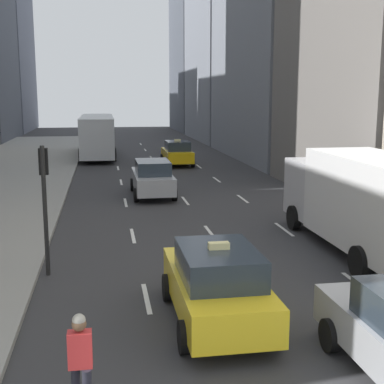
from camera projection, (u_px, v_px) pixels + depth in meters
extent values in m
cube|color=gray|center=(0.00, 181.00, 30.45)|extent=(8.00, 66.00, 0.15)
cube|color=white|center=(146.00, 298.00, 13.11)|extent=(0.12, 2.00, 0.01)
cube|color=white|center=(133.00, 236.00, 18.94)|extent=(0.12, 2.00, 0.01)
cube|color=white|center=(126.00, 203.00, 24.76)|extent=(0.12, 2.00, 0.01)
cube|color=white|center=(121.00, 182.00, 30.58)|extent=(0.12, 2.00, 0.01)
cube|color=white|center=(118.00, 168.00, 36.41)|extent=(0.12, 2.00, 0.01)
cube|color=white|center=(116.00, 158.00, 42.23)|extent=(0.12, 2.00, 0.01)
cube|color=white|center=(114.00, 150.00, 48.06)|extent=(0.12, 2.00, 0.01)
cube|color=white|center=(113.00, 144.00, 53.88)|extent=(0.12, 2.00, 0.01)
cube|color=white|center=(257.00, 291.00, 13.57)|extent=(0.12, 2.00, 0.01)
cube|color=white|center=(210.00, 232.00, 19.39)|extent=(0.12, 2.00, 0.01)
cube|color=white|center=(185.00, 201.00, 25.21)|extent=(0.12, 2.00, 0.01)
cube|color=white|center=(170.00, 181.00, 31.04)|extent=(0.12, 2.00, 0.01)
cube|color=white|center=(159.00, 167.00, 36.86)|extent=(0.12, 2.00, 0.01)
cube|color=white|center=(151.00, 157.00, 42.68)|extent=(0.12, 2.00, 0.01)
cube|color=white|center=(145.00, 150.00, 48.51)|extent=(0.12, 2.00, 0.01)
cube|color=white|center=(141.00, 144.00, 54.33)|extent=(0.12, 2.00, 0.01)
cube|color=white|center=(360.00, 285.00, 14.02)|extent=(0.12, 2.00, 0.01)
cube|color=white|center=(284.00, 229.00, 19.84)|extent=(0.12, 2.00, 0.01)
cube|color=white|center=(243.00, 199.00, 25.66)|extent=(0.12, 2.00, 0.01)
cube|color=white|center=(217.00, 180.00, 31.49)|extent=(0.12, 2.00, 0.01)
cube|color=white|center=(199.00, 166.00, 37.31)|extent=(0.12, 2.00, 0.01)
cube|color=white|center=(186.00, 157.00, 43.13)|extent=(0.12, 2.00, 0.01)
cube|color=white|center=(176.00, 149.00, 48.96)|extent=(0.12, 2.00, 0.01)
cube|color=white|center=(168.00, 144.00, 54.78)|extent=(0.12, 2.00, 0.01)
cube|color=slate|center=(5.00, 51.00, 72.81)|extent=(6.00, 16.51, 21.63)
cube|color=gray|center=(272.00, 57.00, 41.41)|extent=(6.00, 17.92, 15.59)
cube|color=#4C515B|center=(197.00, 21.00, 72.81)|extent=(6.00, 14.84, 29.69)
cube|color=yellow|center=(177.00, 155.00, 37.91)|extent=(1.80, 4.40, 0.76)
cube|color=#28333D|center=(177.00, 146.00, 37.52)|extent=(1.58, 2.29, 0.64)
cube|color=#F2E599|center=(177.00, 140.00, 37.45)|extent=(0.44, 0.20, 0.14)
cylinder|color=black|center=(162.00, 159.00, 39.15)|extent=(0.22, 0.66, 0.66)
cylinder|color=black|center=(187.00, 158.00, 39.44)|extent=(0.22, 0.66, 0.66)
cylinder|color=black|center=(167.00, 163.00, 36.50)|extent=(0.22, 0.66, 0.66)
cylinder|color=black|center=(193.00, 163.00, 36.79)|extent=(0.22, 0.66, 0.66)
cube|color=yellow|center=(216.00, 290.00, 11.68)|extent=(1.80, 4.40, 0.76)
cube|color=#28333D|center=(219.00, 263.00, 11.30)|extent=(1.58, 2.29, 0.64)
cube|color=#F2E599|center=(219.00, 246.00, 11.23)|extent=(0.44, 0.20, 0.14)
cylinder|color=black|center=(168.00, 287.00, 12.93)|extent=(0.22, 0.66, 0.66)
cylinder|color=black|center=(240.00, 283.00, 13.22)|extent=(0.22, 0.66, 0.66)
cylinder|color=black|center=(185.00, 337.00, 10.28)|extent=(0.22, 0.66, 0.66)
cylinder|color=black|center=(274.00, 330.00, 10.57)|extent=(0.22, 0.66, 0.66)
cube|color=#9EA0A5|center=(152.00, 181.00, 26.37)|extent=(1.80, 4.76, 0.81)
cube|color=#28333D|center=(153.00, 167.00, 25.97)|extent=(1.58, 2.47, 0.64)
cylinder|color=black|center=(133.00, 185.00, 27.73)|extent=(0.22, 0.66, 0.66)
cylinder|color=black|center=(167.00, 184.00, 28.02)|extent=(0.22, 0.66, 0.66)
cylinder|color=black|center=(136.00, 195.00, 24.87)|extent=(0.22, 0.66, 0.66)
cylinder|color=black|center=(174.00, 194.00, 25.16)|extent=(0.22, 0.66, 0.66)
cylinder|color=black|center=(330.00, 335.00, 10.35)|extent=(0.22, 0.66, 0.66)
cube|color=#B7BCC1|center=(97.00, 134.00, 42.96)|extent=(2.50, 11.60, 2.90)
cube|color=#28333D|center=(98.00, 126.00, 48.48)|extent=(2.30, 0.12, 1.40)
cube|color=#28333D|center=(82.00, 130.00, 42.70)|extent=(0.08, 9.86, 1.10)
cube|color=yellow|center=(97.00, 116.00, 48.32)|extent=(1.50, 0.10, 0.36)
cylinder|color=black|center=(84.00, 147.00, 46.48)|extent=(0.30, 1.00, 1.00)
cylinder|color=black|center=(113.00, 146.00, 46.89)|extent=(0.30, 1.00, 1.00)
cylinder|color=black|center=(81.00, 155.00, 39.90)|extent=(0.30, 1.00, 1.00)
cylinder|color=black|center=(114.00, 154.00, 40.30)|extent=(0.30, 1.00, 1.00)
cube|color=silver|center=(322.00, 189.00, 19.75)|extent=(2.10, 2.40, 2.10)
cube|color=#28333D|center=(310.00, 176.00, 20.81)|extent=(1.90, 0.10, 0.90)
cube|color=white|center=(380.00, 203.00, 15.62)|extent=(2.30, 6.00, 2.70)
cylinder|color=black|center=(294.00, 218.00, 19.77)|extent=(0.28, 0.90, 0.90)
cylinder|color=black|center=(347.00, 216.00, 20.11)|extent=(0.28, 0.90, 0.90)
cylinder|color=black|center=(360.00, 262.00, 14.51)|extent=(0.28, 0.90, 0.90)
cube|color=red|center=(80.00, 349.00, 7.96)|extent=(0.36, 0.22, 0.56)
sphere|color=brown|center=(79.00, 324.00, 7.89)|extent=(0.22, 0.22, 0.22)
sphere|color=#B2AD9E|center=(79.00, 320.00, 7.88)|extent=(0.20, 0.20, 0.20)
cylinder|color=black|center=(45.00, 212.00, 14.50)|extent=(0.12, 0.12, 3.60)
cube|color=black|center=(43.00, 161.00, 14.44)|extent=(0.24, 0.20, 0.72)
sphere|color=red|center=(43.00, 153.00, 14.50)|extent=(0.14, 0.14, 0.14)
sphere|color=#4C3F14|center=(44.00, 161.00, 14.54)|extent=(0.14, 0.14, 0.14)
sphere|color=#198C2D|center=(44.00, 169.00, 14.58)|extent=(0.14, 0.14, 0.14)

